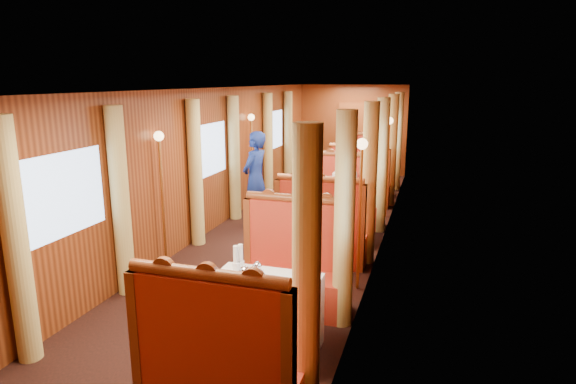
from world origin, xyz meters
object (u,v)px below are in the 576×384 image
at_px(table_near, 264,316).
at_px(table_mid, 335,219).
at_px(teapot_right, 259,281).
at_px(steward, 255,178).
at_px(rose_vase_far, 366,155).
at_px(banquette_far_aft, 371,169).
at_px(fruit_plate, 288,288).
at_px(teapot_left, 245,277).
at_px(table_far, 365,179).
at_px(banquette_near_aft, 293,273).
at_px(banquette_mid_fwd, 322,235).
at_px(rose_vase_mid, 334,187).
at_px(passenger, 344,189).
at_px(teapot_back, 258,271).
at_px(banquette_mid_aft, 346,202).
at_px(banquette_far_fwd, 359,186).
at_px(banquette_near_fwd, 220,370).
at_px(tea_tray, 251,280).

relative_size(table_near, table_mid, 1.00).
bearing_deg(teapot_right, steward, 125.78).
bearing_deg(steward, rose_vase_far, 162.13).
xyz_separation_m(banquette_far_aft, fruit_plate, (0.28, -8.15, 0.35)).
bearing_deg(teapot_left, table_far, 68.22).
distance_m(banquette_near_aft, table_far, 5.99).
xyz_separation_m(banquette_mid_fwd, rose_vase_far, (-0.01, 4.55, 0.50)).
distance_m(teapot_left, rose_vase_mid, 3.62).
xyz_separation_m(teapot_right, steward, (-1.62, 4.20, 0.05)).
bearing_deg(table_far, rose_vase_mid, -90.65).
xyz_separation_m(table_mid, passenger, (-0.00, 0.73, 0.37)).
xyz_separation_m(table_near, fruit_plate, (0.28, -0.14, 0.39)).
bearing_deg(passenger, banquette_mid_fwd, -90.00).
bearing_deg(steward, table_near, 32.10).
xyz_separation_m(teapot_right, teapot_back, (-0.10, 0.24, -0.00)).
height_order(banquette_far_aft, teapot_back, banquette_far_aft).
bearing_deg(banquette_mid_fwd, banquette_near_aft, -90.00).
relative_size(table_near, rose_vase_far, 2.92).
distance_m(table_near, fruit_plate, 0.50).
bearing_deg(fruit_plate, rose_vase_far, 92.38).
height_order(banquette_mid_aft, rose_vase_far, banquette_mid_aft).
bearing_deg(table_near, rose_vase_mid, 90.65).
bearing_deg(banquette_far_fwd, teapot_left, -91.34).
xyz_separation_m(table_far, fruit_plate, (0.28, -7.14, 0.39)).
relative_size(table_far, teapot_back, 7.24).
xyz_separation_m(banquette_near_aft, fruit_plate, (0.28, -1.15, 0.35)).
xyz_separation_m(table_near, teapot_right, (0.01, -0.16, 0.44)).
bearing_deg(table_mid, teapot_right, -89.89).
height_order(banquette_near_aft, banquette_mid_aft, same).
bearing_deg(teapot_back, banquette_near_fwd, -60.84).
xyz_separation_m(banquette_mid_aft, passenger, (-0.00, -0.28, 0.32)).
height_order(banquette_far_fwd, banquette_far_aft, same).
distance_m(banquette_far_fwd, steward, 2.57).
height_order(tea_tray, fruit_plate, fruit_plate).
bearing_deg(banquette_near_fwd, teapot_left, 99.03).
xyz_separation_m(banquette_mid_aft, table_far, (0.00, 2.49, -0.05)).
relative_size(banquette_far_fwd, passenger, 1.76).
bearing_deg(banquette_far_aft, teapot_right, -89.95).
bearing_deg(banquette_mid_aft, steward, -163.57).
bearing_deg(fruit_plate, teapot_left, 177.70).
bearing_deg(teapot_right, table_mid, 104.74).
bearing_deg(table_mid, rose_vase_far, 90.21).
bearing_deg(table_far, teapot_right, -89.94).
distance_m(banquette_mid_aft, banquette_far_aft, 3.50).
bearing_deg(passenger, table_mid, -90.00).
bearing_deg(steward, rose_vase_mid, 81.44).
height_order(banquette_far_fwd, teapot_right, banquette_far_fwd).
height_order(table_near, banquette_near_fwd, banquette_near_fwd).
bearing_deg(fruit_plate, table_near, 154.54).
bearing_deg(rose_vase_far, banquette_mid_fwd, -89.84).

